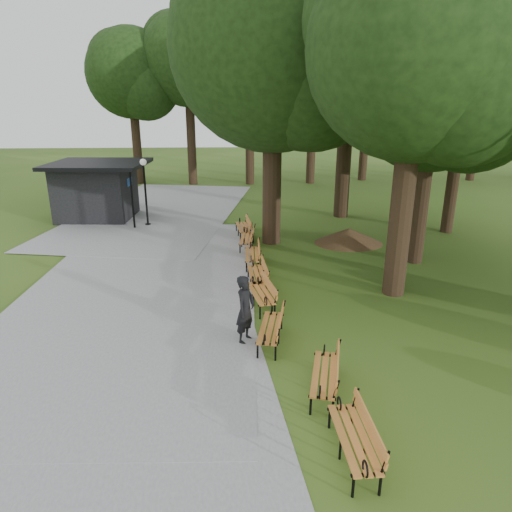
{
  "coord_description": "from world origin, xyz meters",
  "views": [
    {
      "loc": [
        -0.69,
        -11.57,
        6.05
      ],
      "look_at": [
        0.03,
        2.85,
        1.1
      ],
      "focal_mm": 32.33,
      "sensor_mm": 36.0,
      "label": 1
    }
  ],
  "objects_px": {
    "bench_2": "(270,328)",
    "lawn_tree_4": "(350,51)",
    "dirt_mound": "(349,236)",
    "lamp_post": "(144,178)",
    "bench_5": "(252,254)",
    "bench_6": "(247,238)",
    "kiosk": "(96,190)",
    "bench_0": "(353,438)",
    "lawn_tree_0": "(418,50)",
    "bench_4": "(257,275)",
    "bench_3": "(261,293)",
    "bench_7": "(243,227)",
    "lawn_tree_5": "(465,97)",
    "bench_1": "(324,374)",
    "lawn_tree_2": "(273,46)",
    "person": "(245,310)",
    "lawn_tree_1": "(435,80)"
  },
  "relations": [
    {
      "from": "kiosk",
      "to": "bench_4",
      "type": "xyz_separation_m",
      "value": [
        7.94,
        -9.87,
        -1.05
      ]
    },
    {
      "from": "bench_5",
      "to": "bench_7",
      "type": "height_order",
      "value": "same"
    },
    {
      "from": "bench_3",
      "to": "bench_2",
      "type": "bearing_deg",
      "value": -7.5
    },
    {
      "from": "lawn_tree_4",
      "to": "lawn_tree_5",
      "type": "xyz_separation_m",
      "value": [
        4.38,
        -3.28,
        -2.11
      ]
    },
    {
      "from": "lamp_post",
      "to": "bench_5",
      "type": "distance_m",
      "value": 8.09
    },
    {
      "from": "bench_0",
      "to": "lawn_tree_4",
      "type": "distance_m",
      "value": 19.58
    },
    {
      "from": "lawn_tree_4",
      "to": "dirt_mound",
      "type": "bearing_deg",
      "value": -98.64
    },
    {
      "from": "bench_6",
      "to": "lawn_tree_4",
      "type": "relative_size",
      "value": 0.17
    },
    {
      "from": "bench_0",
      "to": "lawn_tree_5",
      "type": "xyz_separation_m",
      "value": [
        8.13,
        14.29,
        5.66
      ]
    },
    {
      "from": "dirt_mound",
      "to": "bench_0",
      "type": "bearing_deg",
      "value": -103.33
    },
    {
      "from": "lawn_tree_2",
      "to": "bench_4",
      "type": "bearing_deg",
      "value": -100.07
    },
    {
      "from": "bench_2",
      "to": "lawn_tree_1",
      "type": "relative_size",
      "value": 0.19
    },
    {
      "from": "bench_6",
      "to": "lawn_tree_1",
      "type": "distance_m",
      "value": 9.21
    },
    {
      "from": "kiosk",
      "to": "bench_2",
      "type": "relative_size",
      "value": 2.5
    },
    {
      "from": "lawn_tree_2",
      "to": "lawn_tree_5",
      "type": "xyz_separation_m",
      "value": [
        8.51,
        1.31,
        -1.87
      ]
    },
    {
      "from": "person",
      "to": "bench_3",
      "type": "relative_size",
      "value": 0.97
    },
    {
      "from": "lamp_post",
      "to": "bench_3",
      "type": "xyz_separation_m",
      "value": [
        5.09,
        -9.78,
        -1.93
      ]
    },
    {
      "from": "bench_0",
      "to": "lawn_tree_0",
      "type": "bearing_deg",
      "value": 154.66
    },
    {
      "from": "kiosk",
      "to": "bench_0",
      "type": "height_order",
      "value": "kiosk"
    },
    {
      "from": "bench_0",
      "to": "bench_2",
      "type": "bearing_deg",
      "value": -166.42
    },
    {
      "from": "bench_1",
      "to": "bench_2",
      "type": "height_order",
      "value": "same"
    },
    {
      "from": "bench_1",
      "to": "bench_6",
      "type": "bearing_deg",
      "value": -158.68
    },
    {
      "from": "dirt_mound",
      "to": "bench_2",
      "type": "bearing_deg",
      "value": -115.78
    },
    {
      "from": "bench_3",
      "to": "bench_4",
      "type": "height_order",
      "value": "same"
    },
    {
      "from": "bench_0",
      "to": "bench_2",
      "type": "distance_m",
      "value": 4.28
    },
    {
      "from": "bench_2",
      "to": "lawn_tree_2",
      "type": "xyz_separation_m",
      "value": [
        0.74,
        8.85,
        7.53
      ]
    },
    {
      "from": "bench_1",
      "to": "bench_4",
      "type": "height_order",
      "value": "same"
    },
    {
      "from": "person",
      "to": "bench_0",
      "type": "bearing_deg",
      "value": -128.41
    },
    {
      "from": "bench_1",
      "to": "lawn_tree_2",
      "type": "distance_m",
      "value": 13.34
    },
    {
      "from": "lamp_post",
      "to": "bench_4",
      "type": "height_order",
      "value": "lamp_post"
    },
    {
      "from": "lawn_tree_2",
      "to": "kiosk",
      "type": "bearing_deg",
      "value": 151.31
    },
    {
      "from": "bench_6",
      "to": "lawn_tree_4",
      "type": "bearing_deg",
      "value": 141.61
    },
    {
      "from": "bench_0",
      "to": "bench_1",
      "type": "bearing_deg",
      "value": -177.76
    },
    {
      "from": "bench_2",
      "to": "bench_7",
      "type": "height_order",
      "value": "same"
    },
    {
      "from": "bench_1",
      "to": "bench_4",
      "type": "xyz_separation_m",
      "value": [
        -1.14,
        5.98,
        0.0
      ]
    },
    {
      "from": "person",
      "to": "kiosk",
      "type": "relative_size",
      "value": 0.39
    },
    {
      "from": "kiosk",
      "to": "bench_3",
      "type": "distance_m",
      "value": 13.98
    },
    {
      "from": "person",
      "to": "bench_3",
      "type": "height_order",
      "value": "person"
    },
    {
      "from": "bench_2",
      "to": "lawn_tree_0",
      "type": "xyz_separation_m",
      "value": [
        4.28,
        3.05,
        6.89
      ]
    },
    {
      "from": "bench_3",
      "to": "person",
      "type": "bearing_deg",
      "value": -24.34
    },
    {
      "from": "lamp_post",
      "to": "lawn_tree_4",
      "type": "xyz_separation_m",
      "value": [
        10.08,
        1.43,
        5.85
      ]
    },
    {
      "from": "lamp_post",
      "to": "bench_6",
      "type": "distance_m",
      "value": 6.53
    },
    {
      "from": "bench_1",
      "to": "bench_7",
      "type": "relative_size",
      "value": 1.0
    },
    {
      "from": "dirt_mound",
      "to": "bench_2",
      "type": "height_order",
      "value": "bench_2"
    },
    {
      "from": "lawn_tree_5",
      "to": "lawn_tree_0",
      "type": "bearing_deg",
      "value": -124.99
    },
    {
      "from": "bench_2",
      "to": "lawn_tree_4",
      "type": "height_order",
      "value": "lawn_tree_4"
    },
    {
      "from": "kiosk",
      "to": "bench_3",
      "type": "xyz_separation_m",
      "value": [
        7.97,
        -11.44,
        -1.05
      ]
    },
    {
      "from": "lawn_tree_0",
      "to": "lawn_tree_4",
      "type": "distance_m",
      "value": 10.44
    },
    {
      "from": "lamp_post",
      "to": "lawn_tree_1",
      "type": "distance_m",
      "value": 13.5
    },
    {
      "from": "bench_0",
      "to": "bench_7",
      "type": "height_order",
      "value": "same"
    }
  ]
}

